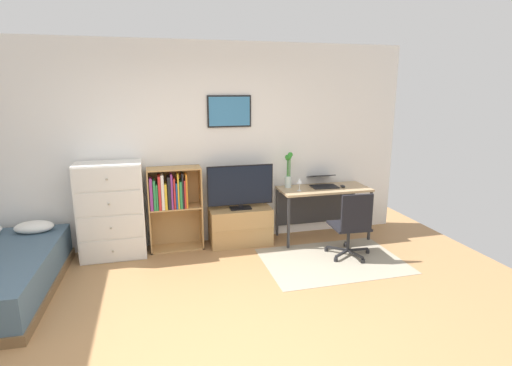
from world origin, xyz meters
The scene contains 13 objects.
ground_plane centered at (0.00, 0.00, 0.00)m, with size 7.20×7.20×0.00m, color #A87A4C.
wall_back_with_posters centered at (0.00, 2.43, 1.35)m, with size 6.12×0.09×2.70m.
area_rug centered at (1.62, 1.31, 0.00)m, with size 1.70×1.20×0.01m, color #9E937F.
dresser centered at (-1.01, 2.15, 0.61)m, with size 0.79×0.46×1.22m.
bookshelf centered at (-0.26, 2.21, 0.68)m, with size 0.69×0.30×1.10m.
tv_stand centered at (0.64, 2.17, 0.25)m, with size 0.84×0.41×0.51m.
television centered at (0.64, 2.15, 0.81)m, with size 0.90×0.16×0.60m.
desk centered at (1.82, 2.17, 0.60)m, with size 1.26×0.56×0.74m.
office_chair centered at (1.88, 1.34, 0.46)m, with size 0.57×0.58×0.86m.
laptop centered at (1.85, 2.20, 0.80)m, with size 0.39×0.41×0.16m.
computer_mouse centered at (2.10, 2.06, 0.76)m, with size 0.06×0.10×0.03m, color #262628.
bamboo_vase centered at (1.34, 2.24, 1.00)m, with size 0.11×0.11×0.50m.
wine_glass centered at (1.43, 2.02, 0.87)m, with size 0.07×0.07×0.18m.
Camera 1 is at (-0.48, -2.95, 2.10)m, focal length 28.19 mm.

